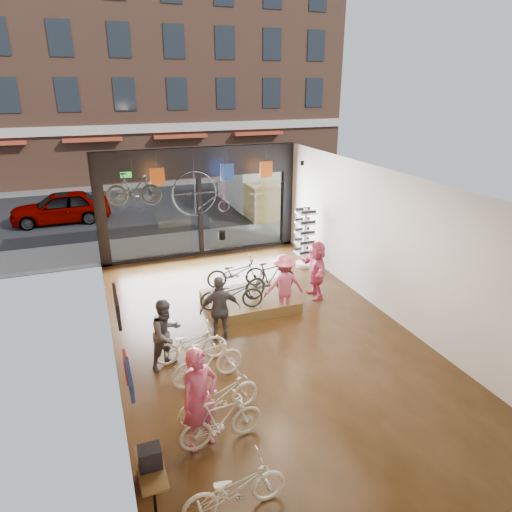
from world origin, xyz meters
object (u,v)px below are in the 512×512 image
display_platform (249,301)px  display_bike_left (232,294)px  floor_bike_0 (235,488)px  floor_bike_1 (221,421)px  street_car (61,207)px  customer_5 (316,270)px  sunglasses_rack (305,238)px  customer_2 (220,310)px  customer_0 (200,399)px  floor_bike_4 (190,344)px  customer_1 (166,334)px  hung_bike (134,189)px  box_truck (255,186)px  customer_3 (284,285)px  floor_bike_3 (208,362)px  penny_farthing (204,194)px  display_bike_mid (271,278)px  display_bike_right (236,273)px  floor_bike_2 (219,397)px

display_platform → display_bike_left: size_ratio=1.47×
floor_bike_0 → floor_bike_1: floor_bike_1 is taller
floor_bike_0 → street_car: bearing=7.9°
customer_5 → sunglasses_rack: sunglasses_rack is taller
customer_2 → sunglasses_rack: bearing=-131.7°
customer_0 → customer_5: bearing=26.0°
floor_bike_4 → display_bike_left: 2.12m
floor_bike_4 → customer_1: bearing=94.4°
floor_bike_1 → hung_bike: bearing=-1.3°
street_car → customer_2: customer_2 is taller
floor_bike_0 → floor_bike_1: size_ratio=1.04×
street_car → customer_0: size_ratio=2.21×
box_truck → customer_1: 13.23m
display_bike_left → customer_2: bearing=157.8°
box_truck → customer_3: box_truck is taller
street_car → box_truck: box_truck is taller
floor_bike_0 → display_platform: floor_bike_0 is taller
floor_bike_1 → floor_bike_3: floor_bike_3 is taller
penny_farthing → floor_bike_3: bearing=-104.5°
display_bike_left → hung_bike: bearing=39.5°
floor_bike_4 → display_platform: floor_bike_4 is taller
customer_5 → penny_farthing: bearing=-138.4°
box_truck → customer_1: size_ratio=3.74×
floor_bike_0 → display_platform: 6.48m
customer_0 → penny_farthing: penny_farthing is taller
street_car → display_bike_left: (4.36, -11.08, 0.03)m
floor_bike_1 → display_bike_mid: 5.32m
floor_bike_1 → display_platform: size_ratio=0.63×
customer_3 → customer_5: 1.42m
floor_bike_3 → display_bike_mid: (2.53, 2.79, 0.33)m
customer_2 → hung_bike: bearing=-66.7°
street_car → box_truck: size_ratio=0.69×
floor_bike_0 → sunglasses_rack: bearing=-33.2°
display_bike_right → customer_0: size_ratio=0.89×
customer_5 → floor_bike_1: bearing=-36.2°
street_car → floor_bike_2: size_ratio=2.52×
customer_1 → hung_bike: hung_bike is taller
floor_bike_1 → penny_farthing: (1.81, 7.88, 2.05)m
box_truck → customer_5: 9.78m
display_bike_left → customer_1: size_ratio=1.03×
box_truck → customer_0: bearing=-113.8°
display_bike_right → customer_2: (-1.10, -2.19, 0.09)m
customer_5 → display_bike_left: bearing=-74.3°
customer_2 → customer_5: (3.24, 1.38, 0.01)m
customer_0 → customer_1: bearing=73.4°
street_car → penny_farthing: size_ratio=2.28×
sunglasses_rack → penny_farthing: bearing=168.3°
street_car → display_bike_right: bearing=26.5°
box_truck → floor_bike_4: 13.01m
customer_0 → customer_2: bearing=48.9°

